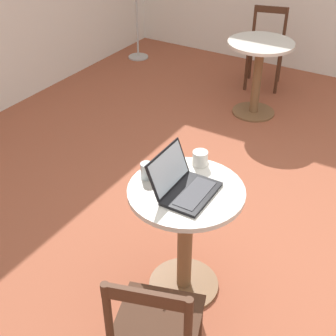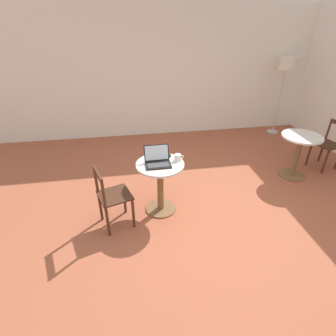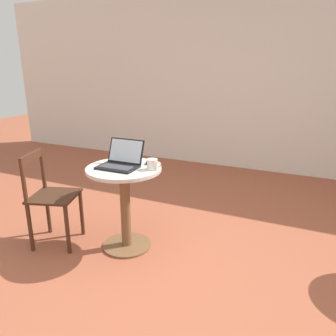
# 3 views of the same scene
# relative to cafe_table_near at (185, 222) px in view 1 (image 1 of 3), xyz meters

# --- Properties ---
(ground_plane) EXTENTS (16.00, 16.00, 0.00)m
(ground_plane) POSITION_rel_cafe_table_near_xyz_m (0.57, -0.39, -0.52)
(ground_plane) COLOR #9E5138
(cafe_table_near) EXTENTS (0.64, 0.64, 0.75)m
(cafe_table_near) POSITION_rel_cafe_table_near_xyz_m (0.00, 0.00, 0.00)
(cafe_table_near) COLOR brown
(cafe_table_near) RESTS_ON ground_plane
(cafe_table_mid) EXTENTS (0.64, 0.64, 0.75)m
(cafe_table_mid) POSITION_rel_cafe_table_near_xyz_m (2.40, 0.54, 0.00)
(cafe_table_mid) COLOR brown
(cafe_table_mid) RESTS_ON ground_plane
(chair_near_left) EXTENTS (0.49, 0.49, 0.86)m
(chair_near_left) POSITION_rel_cafe_table_near_xyz_m (-0.65, -0.21, -0.07)
(chair_near_left) COLOR #472819
(chair_near_left) RESTS_ON ground_plane
(chair_mid_right) EXTENTS (0.48, 0.48, 0.86)m
(chair_mid_right) POSITION_rel_cafe_table_near_xyz_m (3.13, 0.74, -0.07)
(chair_mid_right) COLOR #472819
(chair_mid_right) RESTS_ON ground_plane
(laptop) EXTENTS (0.33, 0.29, 0.22)m
(laptop) POSITION_rel_cafe_table_near_xyz_m (-0.03, -0.00, 0.28)
(laptop) COLOR black
(laptop) RESTS_ON cafe_table_near
(mouse) EXTENTS (0.06, 0.10, 0.03)m
(mouse) POSITION_rel_cafe_table_near_xyz_m (0.15, 0.18, 0.25)
(mouse) COLOR black
(mouse) RESTS_ON cafe_table_near
(mug) EXTENTS (0.13, 0.09, 0.09)m
(mug) POSITION_rel_cafe_table_near_xyz_m (0.25, 0.05, 0.28)
(mug) COLOR silver
(mug) RESTS_ON cafe_table_near
(drinking_glass) EXTENTS (0.07, 0.07, 0.09)m
(drinking_glass) POSITION_rel_cafe_table_near_xyz_m (-0.02, 0.24, 0.28)
(drinking_glass) COLOR silver
(drinking_glass) RESTS_ON cafe_table_near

